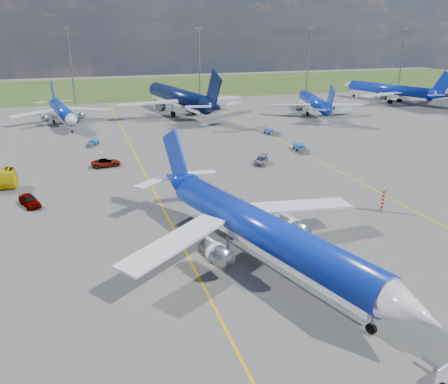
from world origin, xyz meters
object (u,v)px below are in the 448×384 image
object	(u,v)px
warning_post	(383,200)
service_car_c	(261,160)
service_car_a	(30,200)
main_airliner	(261,263)
bg_jet_n	(179,113)
bg_jet_ene	(387,102)
service_car_b	(106,163)
baggage_tug_c	(93,143)
baggage_tug_e	(271,133)
baggage_tug_w	(301,149)
bg_jet_ne	(313,114)
bg_jet_nnw	(64,124)

from	to	relation	value
warning_post	service_car_c	bearing A→B (deg)	104.61
service_car_a	main_airliner	bearing A→B (deg)	-68.07
bg_jet_n	bg_jet_ene	distance (m)	68.66
service_car_b	baggage_tug_c	bearing A→B (deg)	0.46
baggage_tug_c	baggage_tug_e	distance (m)	37.65
service_car_b	baggage_tug_e	world-z (taller)	service_car_b
service_car_b	baggage_tug_w	distance (m)	35.60
baggage_tug_e	main_airliner	bearing A→B (deg)	-122.81
warning_post	service_car_b	size ratio (longest dim) A/B	0.62
bg_jet_n	main_airliner	size ratio (longest dim) A/B	1.28
service_car_a	baggage_tug_c	world-z (taller)	service_car_a
bg_jet_ene	service_car_c	size ratio (longest dim) A/B	8.65
service_car_c	bg_jet_ne	bearing A→B (deg)	82.47
service_car_c	bg_jet_nnw	bearing A→B (deg)	156.30
baggage_tug_w	baggage_tug_c	bearing A→B (deg)	162.93
baggage_tug_e	service_car_b	bearing A→B (deg)	-167.40
bg_jet_nnw	bg_jet_n	distance (m)	30.47
service_car_c	service_car_b	bearing A→B (deg)	-163.41
bg_jet_ene	main_airliner	size ratio (longest dim) A/B	1.04
bg_jet_n	baggage_tug_e	bearing A→B (deg)	102.39
warning_post	baggage_tug_w	distance (m)	29.75
main_airliner	service_car_c	bearing A→B (deg)	50.55
main_airliner	baggage_tug_w	distance (m)	43.72
service_car_b	baggage_tug_e	xyz separation A→B (m)	(36.03, 13.53, -0.23)
warning_post	main_airliner	size ratio (longest dim) A/B	0.08
bg_jet_ene	baggage_tug_w	size ratio (longest dim) A/B	7.81
baggage_tug_w	baggage_tug_e	xyz separation A→B (m)	(0.45, 14.80, -0.08)
warning_post	bg_jet_nnw	distance (m)	80.59
service_car_b	service_car_c	xyz separation A→B (m)	(25.33, -6.63, 0.00)
baggage_tug_c	warning_post	bearing A→B (deg)	-32.76
bg_jet_n	bg_jet_ene	world-z (taller)	bg_jet_n
bg_jet_ne	baggage_tug_e	world-z (taller)	bg_jet_ne
warning_post	service_car_b	world-z (taller)	warning_post
baggage_tug_c	service_car_c	bearing A→B (deg)	-18.08
baggage_tug_w	bg_jet_ne	bearing A→B (deg)	65.25
bg_jet_ne	bg_jet_nnw	bearing A→B (deg)	10.26
bg_jet_n	service_car_c	world-z (taller)	bg_jet_n
bg_jet_ene	baggage_tug_c	distance (m)	97.62
bg_jet_ne	baggage_tug_c	size ratio (longest dim) A/B	8.33
bg_jet_ene	baggage_tug_w	xyz separation A→B (m)	(-55.73, -47.16, 0.53)
bg_jet_nnw	service_car_c	xyz separation A→B (m)	(32.59, -46.48, 0.67)
bg_jet_nnw	baggage_tug_w	world-z (taller)	bg_jet_nnw
bg_jet_ne	service_car_a	xyz separation A→B (m)	(-68.30, -48.68, 0.75)
warning_post	service_car_c	size ratio (longest dim) A/B	0.65
warning_post	bg_jet_nnw	size ratio (longest dim) A/B	0.09
bg_jet_n	service_car_a	world-z (taller)	bg_jet_n
service_car_a	service_car_c	bearing A→B (deg)	-9.41
bg_jet_nnw	bg_jet_n	bearing A→B (deg)	1.41
bg_jet_nnw	service_car_a	size ratio (longest dim) A/B	7.63
bg_jet_n	bg_jet_ene	size ratio (longest dim) A/B	1.23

